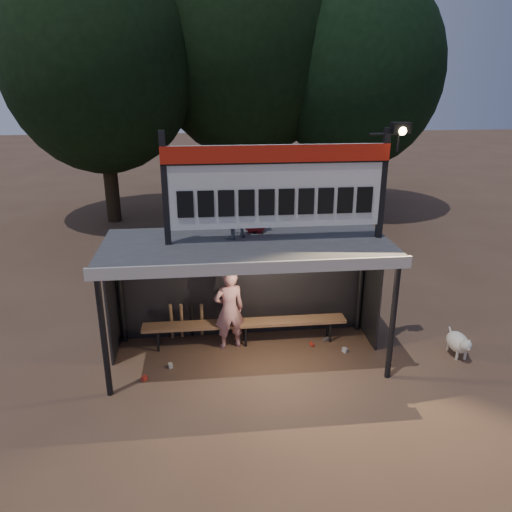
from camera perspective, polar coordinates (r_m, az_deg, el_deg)
The scene contains 13 objects.
ground at distance 9.64m, azimuth -0.95°, elevation -11.55°, with size 80.00×80.00×0.00m, color #4F3627.
player at distance 9.62m, azimuth -3.08°, elevation -6.12°, with size 0.59×0.39×1.62m, color silver.
child_a at distance 8.74m, azimuth -2.79°, elevation 5.27°, with size 0.49×0.38×1.01m, color slate.
child_b at distance 9.06m, azimuth -0.09°, elevation 5.66°, with size 0.47×0.30×0.96m, color maroon.
dugout_shelter at distance 9.04m, azimuth -1.15°, elevation -0.70°, with size 5.10×2.08×2.32m.
scoreboard_assembly at distance 8.46m, azimuth 2.74°, elevation 8.25°, with size 4.10×0.27×1.99m.
bench at distance 9.90m, azimuth -1.26°, elevation -7.75°, with size 4.00×0.35×0.48m.
tree_left at distance 18.49m, azimuth -17.51°, elevation 20.55°, with size 6.46×6.46×9.27m.
tree_mid at distance 19.80m, azimuth -1.25°, elevation 23.18°, with size 7.22×7.22×10.36m.
tree_right at distance 19.55m, azimuth 11.57°, elevation 19.99°, with size 6.08×6.08×8.72m.
dog at distance 10.30m, azimuth 22.16°, elevation -9.16°, with size 0.36×0.81×0.49m.
bats at distance 10.13m, azimuth -7.93°, elevation -7.32°, with size 0.68×0.35×0.84m.
litter at distance 9.65m, azimuth 0.67°, elevation -11.26°, with size 3.87×1.14×0.08m.
Camera 1 is at (-0.73, -8.19, 5.03)m, focal length 35.00 mm.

